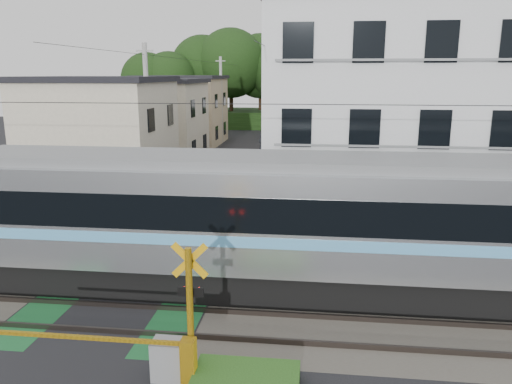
# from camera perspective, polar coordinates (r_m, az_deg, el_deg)

# --- Properties ---
(ground) EXTENTS (120.00, 120.00, 0.00)m
(ground) POSITION_cam_1_polar(r_m,az_deg,el_deg) (15.41, -15.09, -11.79)
(ground) COLOR black
(track_bed) EXTENTS (120.00, 120.00, 0.14)m
(track_bed) POSITION_cam_1_polar(r_m,az_deg,el_deg) (15.39, -15.10, -11.67)
(track_bed) COLOR #47423A
(track_bed) RESTS_ON ground
(crossing_signal_near) EXTENTS (4.74, 0.65, 3.09)m
(crossing_signal_near) POSITION_cam_1_polar(r_m,az_deg,el_deg) (11.23, -9.61, -17.42)
(crossing_signal_near) COLOR #F1AB0C
(crossing_signal_near) RESTS_ON ground
(crossing_signal_far) EXTENTS (4.74, 0.65, 3.09)m
(crossing_signal_far) POSITION_cam_1_polar(r_m,az_deg,el_deg) (19.27, -18.40, -4.61)
(crossing_signal_far) COLOR #F1AB0C
(crossing_signal_far) RESTS_ON ground
(apartment_block) EXTENTS (10.20, 8.36, 9.30)m
(apartment_block) POSITION_cam_1_polar(r_m,az_deg,el_deg) (22.65, 14.57, 8.44)
(apartment_block) COLOR silver
(apartment_block) RESTS_ON ground
(houses_row) EXTENTS (22.07, 31.35, 6.80)m
(houses_row) POSITION_cam_1_polar(r_m,az_deg,el_deg) (39.28, -0.91, 8.69)
(houses_row) COLOR beige
(houses_row) RESTS_ON ground
(tree_hill) EXTENTS (40.00, 13.54, 11.91)m
(tree_hill) POSITION_cam_1_polar(r_m,az_deg,el_deg) (61.86, 2.69, 13.19)
(tree_hill) COLOR #193311
(tree_hill) RESTS_ON ground
(catenary) EXTENTS (60.00, 5.04, 7.00)m
(catenary) POSITION_cam_1_polar(r_m,az_deg,el_deg) (13.21, 8.87, 1.27)
(catenary) COLOR #2D2D33
(catenary) RESTS_ON ground
(utility_poles) EXTENTS (7.90, 42.00, 8.00)m
(utility_poles) POSITION_cam_1_polar(r_m,az_deg,el_deg) (36.56, -3.58, 9.64)
(utility_poles) COLOR #A5A5A0
(utility_poles) RESTS_ON ground
(pedestrian) EXTENTS (0.82, 0.70, 1.90)m
(pedestrian) POSITION_cam_1_polar(r_m,az_deg,el_deg) (39.26, 0.71, 5.32)
(pedestrian) COLOR #202328
(pedestrian) RESTS_ON ground
(weed_patches) EXTENTS (10.25, 8.80, 0.40)m
(weed_patches) POSITION_cam_1_polar(r_m,az_deg,el_deg) (14.71, -8.76, -11.91)
(weed_patches) COLOR #2D5E1E
(weed_patches) RESTS_ON ground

